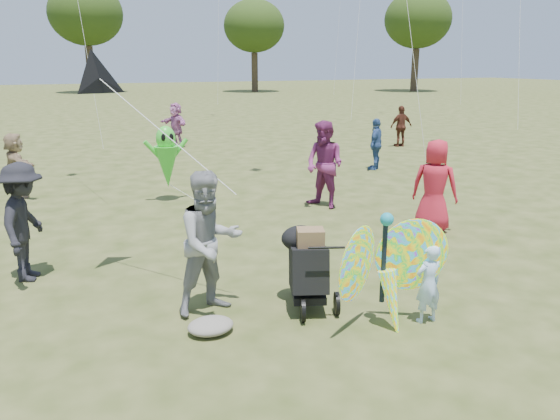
{
  "coord_description": "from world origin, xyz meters",
  "views": [
    {
      "loc": [
        -3.18,
        -5.34,
        3.14
      ],
      "look_at": [
        -0.2,
        1.5,
        1.1
      ],
      "focal_mm": 35.0,
      "sensor_mm": 36.0,
      "label": 1
    }
  ],
  "objects_px": {
    "crowd_c": "(376,144)",
    "crowd_e": "(325,165)",
    "child_girl": "(428,284)",
    "crowd_d": "(16,165)",
    "crowd_b": "(24,222)",
    "crowd_h": "(401,126)",
    "jogging_stroller": "(307,262)",
    "butterfly_kite": "(387,273)",
    "adult_man": "(210,243)",
    "alien_kite": "(167,159)",
    "crowd_a": "(435,186)",
    "crowd_j": "(176,124)"
  },
  "relations": [
    {
      "from": "alien_kite",
      "to": "butterfly_kite",
      "type": "bearing_deg",
      "value": -81.8
    },
    {
      "from": "crowd_h",
      "to": "alien_kite",
      "type": "xyz_separation_m",
      "value": [
        -9.91,
        -4.81,
        0.2
      ]
    },
    {
      "from": "crowd_a",
      "to": "crowd_d",
      "type": "xyz_separation_m",
      "value": [
        -7.33,
        6.11,
        -0.11
      ]
    },
    {
      "from": "adult_man",
      "to": "crowd_h",
      "type": "height_order",
      "value": "adult_man"
    },
    {
      "from": "crowd_d",
      "to": "crowd_h",
      "type": "height_order",
      "value": "crowd_d"
    },
    {
      "from": "crowd_h",
      "to": "jogging_stroller",
      "type": "bearing_deg",
      "value": 51.96
    },
    {
      "from": "crowd_b",
      "to": "crowd_c",
      "type": "relative_size",
      "value": 1.16
    },
    {
      "from": "crowd_h",
      "to": "butterfly_kite",
      "type": "height_order",
      "value": "crowd_h"
    },
    {
      "from": "crowd_a",
      "to": "alien_kite",
      "type": "xyz_separation_m",
      "value": [
        -4.12,
        4.31,
        0.09
      ]
    },
    {
      "from": "crowd_e",
      "to": "alien_kite",
      "type": "relative_size",
      "value": 1.1
    },
    {
      "from": "crowd_b",
      "to": "crowd_c",
      "type": "bearing_deg",
      "value": -44.88
    },
    {
      "from": "child_girl",
      "to": "jogging_stroller",
      "type": "distance_m",
      "value": 1.55
    },
    {
      "from": "crowd_d",
      "to": "alien_kite",
      "type": "relative_size",
      "value": 0.88
    },
    {
      "from": "crowd_j",
      "to": "butterfly_kite",
      "type": "bearing_deg",
      "value": -26.03
    },
    {
      "from": "crowd_b",
      "to": "crowd_e",
      "type": "height_order",
      "value": "crowd_e"
    },
    {
      "from": "jogging_stroller",
      "to": "adult_man",
      "type": "bearing_deg",
      "value": -175.99
    },
    {
      "from": "crowd_a",
      "to": "crowd_j",
      "type": "height_order",
      "value": "crowd_a"
    },
    {
      "from": "alien_kite",
      "to": "child_girl",
      "type": "bearing_deg",
      "value": -77.71
    },
    {
      "from": "crowd_e",
      "to": "jogging_stroller",
      "type": "height_order",
      "value": "crowd_e"
    },
    {
      "from": "crowd_h",
      "to": "crowd_j",
      "type": "relative_size",
      "value": 0.94
    },
    {
      "from": "crowd_b",
      "to": "crowd_d",
      "type": "xyz_separation_m",
      "value": [
        -0.28,
        5.68,
        -0.11
      ]
    },
    {
      "from": "crowd_b",
      "to": "alien_kite",
      "type": "distance_m",
      "value": 4.86
    },
    {
      "from": "crowd_b",
      "to": "child_girl",
      "type": "bearing_deg",
      "value": -111.32
    },
    {
      "from": "adult_man",
      "to": "crowd_b",
      "type": "bearing_deg",
      "value": 124.72
    },
    {
      "from": "crowd_e",
      "to": "crowd_h",
      "type": "xyz_separation_m",
      "value": [
        6.87,
        6.77,
        -0.19
      ]
    },
    {
      "from": "adult_man",
      "to": "crowd_a",
      "type": "height_order",
      "value": "adult_man"
    },
    {
      "from": "jogging_stroller",
      "to": "butterfly_kite",
      "type": "distance_m",
      "value": 1.11
    },
    {
      "from": "child_girl",
      "to": "crowd_a",
      "type": "distance_m",
      "value": 3.97
    },
    {
      "from": "crowd_b",
      "to": "crowd_h",
      "type": "relative_size",
      "value": 1.15
    },
    {
      "from": "crowd_j",
      "to": "butterfly_kite",
      "type": "relative_size",
      "value": 0.94
    },
    {
      "from": "crowd_d",
      "to": "alien_kite",
      "type": "distance_m",
      "value": 3.68
    },
    {
      "from": "crowd_b",
      "to": "jogging_stroller",
      "type": "height_order",
      "value": "crowd_b"
    },
    {
      "from": "crowd_d",
      "to": "jogging_stroller",
      "type": "xyz_separation_m",
      "value": [
        3.64,
        -8.15,
        -0.15
      ]
    },
    {
      "from": "crowd_d",
      "to": "crowd_a",
      "type": "bearing_deg",
      "value": -147.5
    },
    {
      "from": "adult_man",
      "to": "crowd_d",
      "type": "bearing_deg",
      "value": 96.39
    },
    {
      "from": "jogging_stroller",
      "to": "crowd_j",
      "type": "bearing_deg",
      "value": 104.26
    },
    {
      "from": "adult_man",
      "to": "butterfly_kite",
      "type": "distance_m",
      "value": 2.22
    },
    {
      "from": "crowd_b",
      "to": "crowd_e",
      "type": "xyz_separation_m",
      "value": [
        5.96,
        1.92,
        0.08
      ]
    },
    {
      "from": "crowd_c",
      "to": "crowd_e",
      "type": "height_order",
      "value": "crowd_e"
    },
    {
      "from": "child_girl",
      "to": "crowd_h",
      "type": "height_order",
      "value": "crowd_h"
    },
    {
      "from": "child_girl",
      "to": "butterfly_kite",
      "type": "distance_m",
      "value": 0.6
    },
    {
      "from": "crowd_h",
      "to": "alien_kite",
      "type": "distance_m",
      "value": 11.02
    },
    {
      "from": "child_girl",
      "to": "crowd_e",
      "type": "xyz_separation_m",
      "value": [
        1.43,
        5.41,
        0.45
      ]
    },
    {
      "from": "crowd_j",
      "to": "butterfly_kite",
      "type": "xyz_separation_m",
      "value": [
        -1.11,
        -15.7,
        -0.11
      ]
    },
    {
      "from": "crowd_b",
      "to": "butterfly_kite",
      "type": "xyz_separation_m",
      "value": [
        3.98,
        -3.4,
        -0.18
      ]
    },
    {
      "from": "crowd_e",
      "to": "alien_kite",
      "type": "bearing_deg",
      "value": -146.25
    },
    {
      "from": "child_girl",
      "to": "crowd_d",
      "type": "distance_m",
      "value": 10.35
    },
    {
      "from": "adult_man",
      "to": "crowd_e",
      "type": "bearing_deg",
      "value": 35.78
    },
    {
      "from": "child_girl",
      "to": "jogging_stroller",
      "type": "relative_size",
      "value": 0.89
    },
    {
      "from": "adult_man",
      "to": "crowd_h",
      "type": "distance_m",
      "value": 15.18
    }
  ]
}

